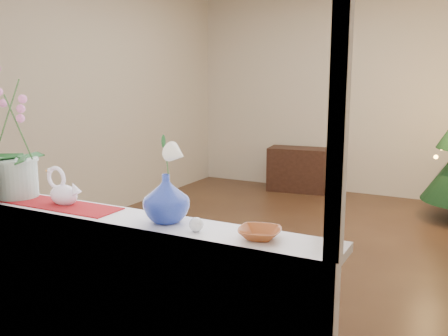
# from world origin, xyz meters

# --- Properties ---
(ground) EXTENTS (5.00, 5.00, 0.00)m
(ground) POSITION_xyz_m (0.00, 0.00, 0.00)
(ground) COLOR #362016
(ground) RESTS_ON ground
(wall_back) EXTENTS (4.50, 0.10, 2.70)m
(wall_back) POSITION_xyz_m (0.00, 2.50, 1.35)
(wall_back) COLOR beige
(wall_back) RESTS_ON ground
(wall_front) EXTENTS (4.50, 0.10, 2.70)m
(wall_front) POSITION_xyz_m (0.00, -2.50, 1.35)
(wall_front) COLOR beige
(wall_front) RESTS_ON ground
(wall_left) EXTENTS (0.10, 5.00, 2.70)m
(wall_left) POSITION_xyz_m (-2.25, 0.00, 1.35)
(wall_left) COLOR beige
(wall_left) RESTS_ON ground
(window_apron) EXTENTS (2.20, 0.08, 0.88)m
(window_apron) POSITION_xyz_m (0.00, -2.46, 0.44)
(window_apron) COLOR white
(window_apron) RESTS_ON ground
(windowsill) EXTENTS (2.20, 0.26, 0.04)m
(windowsill) POSITION_xyz_m (0.00, -2.37, 0.90)
(windowsill) COLOR white
(windowsill) RESTS_ON window_apron
(window_frame) EXTENTS (2.22, 0.06, 1.60)m
(window_frame) POSITION_xyz_m (0.00, -2.47, 1.70)
(window_frame) COLOR white
(window_frame) RESTS_ON windowsill
(runner) EXTENTS (0.70, 0.20, 0.01)m
(runner) POSITION_xyz_m (-0.38, -2.37, 0.92)
(runner) COLOR maroon
(runner) RESTS_ON windowsill
(orchid_pot) EXTENTS (0.28, 0.28, 0.71)m
(orchid_pot) POSITION_xyz_m (-0.70, -2.36, 1.28)
(orchid_pot) COLOR beige
(orchid_pot) RESTS_ON windowsill
(swan) EXTENTS (0.23, 0.12, 0.19)m
(swan) POSITION_xyz_m (-0.36, -2.35, 1.01)
(swan) COLOR white
(swan) RESTS_ON windowsill
(blue_vase) EXTENTS (0.32, 0.32, 0.25)m
(blue_vase) POSITION_xyz_m (0.28, -2.36, 1.05)
(blue_vase) COLOR navy
(blue_vase) RESTS_ON windowsill
(lily) EXTENTS (0.14, 0.08, 0.19)m
(lily) POSITION_xyz_m (0.28, -2.36, 1.27)
(lily) COLOR white
(lily) RESTS_ON blue_vase
(paperweight) EXTENTS (0.07, 0.07, 0.06)m
(paperweight) POSITION_xyz_m (0.47, -2.42, 0.95)
(paperweight) COLOR silver
(paperweight) RESTS_ON windowsill
(amber_dish) EXTENTS (0.18, 0.18, 0.04)m
(amber_dish) POSITION_xyz_m (0.75, -2.37, 0.94)
(amber_dish) COLOR brown
(amber_dish) RESTS_ON windowsill
(side_table) EXTENTS (0.84, 0.50, 0.60)m
(side_table) POSITION_xyz_m (-0.70, 2.25, 0.30)
(side_table) COLOR black
(side_table) RESTS_ON ground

